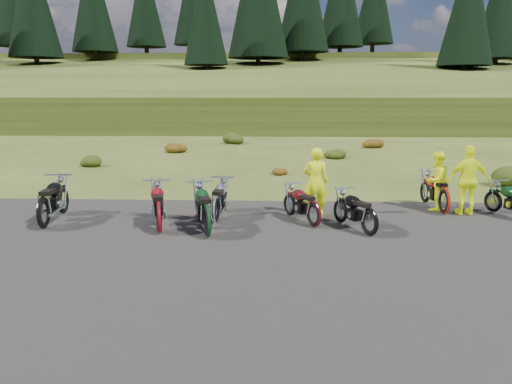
{
  "coord_description": "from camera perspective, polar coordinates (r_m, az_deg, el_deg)",
  "views": [
    {
      "loc": [
        -0.46,
        -11.19,
        3.34
      ],
      "look_at": [
        -0.99,
        1.39,
        0.82
      ],
      "focal_mm": 35.0,
      "sensor_mm": 36.0,
      "label": 1
    }
  ],
  "objects": [
    {
      "name": "motorcycle_2",
      "position": [
        11.74,
        -5.57,
        -5.28
      ],
      "size": [
        1.32,
        2.33,
        1.16
      ],
      "primitive_type": null,
      "rotation": [
        0.0,
        0.0,
        1.85
      ],
      "color": "#0E3314",
      "rests_on": "ground"
    },
    {
      "name": "hill_plateau",
      "position": [
        121.23,
        2.66,
        9.69
      ],
      "size": [
        300.0,
        90.0,
        9.17
      ],
      "primitive_type": "cube",
      "color": "#2F3C14",
      "rests_on": "ground"
    },
    {
      "name": "shrub_5",
      "position": [
        26.03,
        8.94,
        4.46
      ],
      "size": [
        1.03,
        1.03,
        0.61
      ],
      "primitive_type": "ellipsoid",
      "color": "#1E300C",
      "rests_on": "ground"
    },
    {
      "name": "ground",
      "position": [
        11.68,
        4.57,
        -5.35
      ],
      "size": [
        300.0,
        300.0,
        0.0
      ],
      "primitive_type": "plane",
      "color": "#394416",
      "rests_on": "ground"
    },
    {
      "name": "conifer_26",
      "position": [
        64.68,
        23.13,
        19.35
      ],
      "size": [
        6.16,
        6.16,
        16.0
      ],
      "color": "black",
      "rests_on": "ground"
    },
    {
      "name": "motorcycle_5",
      "position": [
        12.1,
        12.78,
        -5.01
      ],
      "size": [
        1.37,
        1.97,
        0.99
      ],
      "primitive_type": null,
      "rotation": [
        0.0,
        0.0,
        2.01
      ],
      "color": "black",
      "rests_on": "ground"
    },
    {
      "name": "motorcycle_0",
      "position": [
        13.48,
        -22.99,
        -3.96
      ],
      "size": [
        0.98,
        2.33,
        1.19
      ],
      "primitive_type": null,
      "rotation": [
        0.0,
        0.0,
        1.67
      ],
      "color": "black",
      "rests_on": "ground"
    },
    {
      "name": "conifer_21",
      "position": [
        62.47,
        -5.82,
        19.72
      ],
      "size": [
        5.28,
        5.28,
        14.0
      ],
      "color": "black",
      "rests_on": "ground"
    },
    {
      "name": "shrub_6",
      "position": [
        31.67,
        13.12,
        5.64
      ],
      "size": [
        1.3,
        1.3,
        0.77
      ],
      "primitive_type": "ellipsoid",
      "color": "#5E2D0B",
      "rests_on": "ground"
    },
    {
      "name": "motorcycle_6",
      "position": [
        14.82,
        20.6,
        -2.47
      ],
      "size": [
        0.87,
        2.15,
        1.1
      ],
      "primitive_type": null,
      "rotation": [
        0.0,
        0.0,
        1.65
      ],
      "color": "#9A1E0B",
      "rests_on": "ground"
    },
    {
      "name": "motorcycle_4",
      "position": [
        12.63,
        6.58,
        -4.11
      ],
      "size": [
        1.41,
        1.95,
        0.98
      ],
      "primitive_type": null,
      "rotation": [
        0.0,
        0.0,
        2.05
      ],
      "color": "#470B10",
      "rests_on": "ground"
    },
    {
      "name": "conifer_27",
      "position": [
        72.45,
        26.12,
        18.7
      ],
      "size": [
        5.72,
        5.72,
        15.0
      ],
      "color": "black",
      "rests_on": "ground"
    },
    {
      "name": "shrub_2",
      "position": [
        28.53,
        -9.25,
        5.19
      ],
      "size": [
        1.3,
        1.3,
        0.77
      ],
      "primitive_type": "ellipsoid",
      "color": "#5E2D0B",
      "rests_on": "ground"
    },
    {
      "name": "person_right_a",
      "position": [
        15.08,
        19.88,
        1.08
      ],
      "size": [
        1.03,
        1.02,
        1.68
      ],
      "primitive_type": "imported",
      "rotation": [
        0.0,
        0.0,
        3.9
      ],
      "color": "#D2E00B",
      "rests_on": "ground"
    },
    {
      "name": "conifer_20",
      "position": [
        88.57,
        -7.55,
        20.49
      ],
      "size": [
        5.72,
        5.72,
        15.0
      ],
      "color": "black",
      "rests_on": "ground"
    },
    {
      "name": "shrub_3",
      "position": [
        33.33,
        -2.51,
        6.32
      ],
      "size": [
        1.56,
        1.56,
        0.92
      ],
      "primitive_type": "ellipsoid",
      "color": "#1E300C",
      "rests_on": "ground"
    },
    {
      "name": "person_right_b",
      "position": [
        14.82,
        23.09,
        1.15
      ],
      "size": [
        1.15,
        0.52,
        1.92
      ],
      "primitive_type": "imported",
      "rotation": [
        0.0,
        0.0,
        3.19
      ],
      "color": "#D2E00B",
      "rests_on": "ground"
    },
    {
      "name": "gravel_pad",
      "position": [
        9.78,
        5.0,
        -8.7
      ],
      "size": [
        20.0,
        12.0,
        0.04
      ],
      "primitive_type": "cube",
      "color": "black",
      "rests_on": "ground"
    },
    {
      "name": "hill_slope",
      "position": [
        61.28,
        2.86,
        8.14
      ],
      "size": [
        300.0,
        45.97,
        9.37
      ],
      "primitive_type": null,
      "rotation": [
        0.14,
        0.0,
        0.0
      ],
      "color": "#2F3C14",
      "rests_on": "ground"
    },
    {
      "name": "motorcycle_3",
      "position": [
        12.98,
        -4.59,
        -3.65
      ],
      "size": [
        0.79,
        2.05,
        1.06
      ],
      "primitive_type": null,
      "rotation": [
        0.0,
        0.0,
        1.51
      ],
      "color": "#BABABF",
      "rests_on": "ground"
    },
    {
      "name": "shrub_1",
      "position": [
        24.28,
        -18.5,
        3.53
      ],
      "size": [
        1.03,
        1.03,
        0.61
      ],
      "primitive_type": "ellipsoid",
      "color": "#1E300C",
      "rests_on": "ground"
    },
    {
      "name": "shrub_4",
      "position": [
        20.62,
        2.55,
        2.6
      ],
      "size": [
        0.77,
        0.77,
        0.45
      ],
      "primitive_type": "ellipsoid",
      "color": "#5E2D0B",
      "rests_on": "ground"
    },
    {
      "name": "person_middle",
      "position": [
        13.64,
        6.81,
        1.05
      ],
      "size": [
        0.71,
        0.5,
        1.87
      ],
      "primitive_type": "imported",
      "rotation": [
        0.0,
        0.0,
        3.06
      ],
      "color": "#D2E00B",
      "rests_on": "ground"
    },
    {
      "name": "motorcycle_1",
      "position": [
        12.27,
        -10.96,
        -4.71
      ],
      "size": [
        1.26,
        2.26,
        1.13
      ],
      "primitive_type": null,
      "rotation": [
        0.0,
        0.0,
        1.84
      ],
      "color": "maroon",
      "rests_on": "ground"
    },
    {
      "name": "conifer_19",
      "position": [
        83.96,
        -12.61,
        20.64
      ],
      "size": [
        6.16,
        6.16,
        16.0
      ],
      "color": "black",
      "rests_on": "ground"
    }
  ]
}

